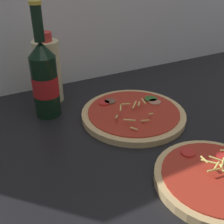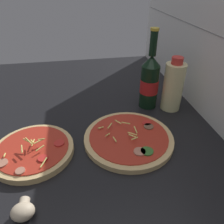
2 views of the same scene
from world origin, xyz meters
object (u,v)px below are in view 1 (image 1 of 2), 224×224
at_px(pizza_far, 133,114).
at_px(beer_bottle, 45,78).
at_px(oil_bottle, 48,71).
at_px(pizza_near, 215,179).

height_order(pizza_far, beer_bottle, beer_bottle).
bearing_deg(oil_bottle, pizza_near, -70.61).
relative_size(pizza_near, oil_bottle, 1.15).
xyz_separation_m(pizza_far, oil_bottle, (-0.16, 0.20, 0.08)).
bearing_deg(pizza_near, beer_bottle, 116.54).
xyz_separation_m(pizza_near, beer_bottle, (-0.20, 0.40, 0.09)).
bearing_deg(beer_bottle, oil_bottle, 68.46).
relative_size(pizza_near, pizza_far, 0.84).
bearing_deg(beer_bottle, pizza_near, -63.46).
height_order(pizza_near, oil_bottle, oil_bottle).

